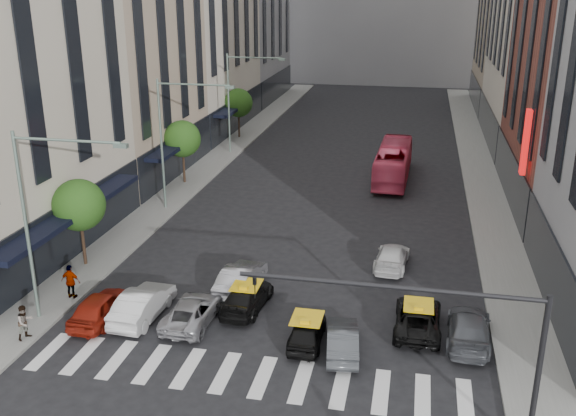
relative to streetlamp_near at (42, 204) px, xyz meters
The scene contains 25 objects.
ground 12.32m from the streetlamp_near, 21.72° to the right, with size 160.00×160.00×0.00m, color black.
sidewalk_left 26.69m from the streetlamp_near, 93.21° to the left, with size 3.00×96.00×0.15m, color slate.
sidewalk_right 34.27m from the streetlamp_near, 50.35° to the left, with size 3.00×96.00×0.15m, color slate.
building_left_b 25.72m from the streetlamp_near, 106.16° to the left, with size 8.00×16.00×24.00m, color tan.
tree_near 6.65m from the streetlamp_near, 106.32° to the left, with size 2.88×2.88×4.95m.
tree_mid 22.18m from the streetlamp_near, 94.56° to the left, with size 2.88×2.88×4.95m.
tree_far 38.11m from the streetlamp_near, 92.65° to the left, with size 2.88×2.88×4.95m.
streetlamp_near is the anchor object (origin of this frame).
streetlamp_mid 16.00m from the streetlamp_near, 90.00° to the left, with size 5.38×0.25×9.00m.
streetlamp_far 32.00m from the streetlamp_near, 90.00° to the left, with size 5.38×0.25×9.00m.
traffic_signal 18.48m from the streetlamp_near, 15.74° to the right, with size 10.10×0.20×6.00m.
liberty_sign 27.73m from the streetlamp_near, 35.24° to the left, with size 0.30×0.70×4.00m.
car_red 5.60m from the streetlamp_near, 13.88° to the left, with size 1.67×4.14×1.41m, color maroon.
car_white_front 6.56m from the streetlamp_near, 16.15° to the left, with size 1.57×4.50×1.48m, color #BCBCBC.
car_silver 8.35m from the streetlamp_near, 10.02° to the left, with size 2.01×4.36×1.21m, color #97979C.
taxi_left 10.44m from the streetlamp_near, 19.43° to the left, with size 1.76×4.33×1.26m, color black.
taxi_center 13.07m from the streetlamp_near, ahead, with size 1.45×3.60×1.23m, color black.
car_grey_mid 14.57m from the streetlamp_near, ahead, with size 1.33×3.83×1.26m, color #3A3D40.
taxi_right 17.75m from the streetlamp_near, ahead, with size 2.08×4.50×1.25m, color black.
car_grey_curb 19.78m from the streetlamp_near, ahead, with size 1.88×4.62×1.34m, color #474A4F.
car_row2_left 10.44m from the streetlamp_near, 31.76° to the left, with size 1.55×4.44×1.46m, color gray.
car_row2_right 18.63m from the streetlamp_near, 31.63° to the left, with size 1.71×4.20×1.22m, color silver.
bus 30.47m from the streetlamp_near, 61.43° to the left, with size 2.42×10.35×2.88m, color #DE4163.
pedestrian_near 5.32m from the streetlamp_near, 100.52° to the right, with size 0.78×0.61×1.61m, color gray.
pedestrian_far 5.29m from the streetlamp_near, 99.80° to the left, with size 1.04×0.43×1.78m, color gray.
Camera 1 is at (6.11, -20.15, 15.22)m, focal length 40.00 mm.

